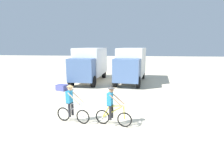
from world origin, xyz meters
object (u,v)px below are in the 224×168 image
object	(u,v)px
cyclist_cowboy_hat	(112,108)
supply_crate	(62,87)
box_truck_white_box	(131,63)
cyclist_orange_shirt	(71,105)
box_truck_avon_van	(90,63)

from	to	relation	value
cyclist_cowboy_hat	supply_crate	xyz separation A→B (m)	(-4.88, 6.40, -0.61)
box_truck_white_box	cyclist_cowboy_hat	size ratio (longest dim) A/B	3.83
box_truck_white_box	cyclist_orange_shirt	xyz separation A→B (m)	(-2.54, -10.74, -1.03)
box_truck_avon_van	cyclist_cowboy_hat	xyz separation A→B (m)	(3.57, -10.68, -1.03)
box_truck_white_box	cyclist_cowboy_hat	bearing A→B (deg)	-93.20
cyclist_orange_shirt	box_truck_white_box	bearing A→B (deg)	76.71
box_truck_avon_van	supply_crate	world-z (taller)	box_truck_avon_van
cyclist_cowboy_hat	box_truck_white_box	bearing A→B (deg)	86.80
box_truck_avon_van	supply_crate	xyz separation A→B (m)	(-1.32, -4.28, -1.64)
cyclist_orange_shirt	cyclist_cowboy_hat	distance (m)	1.93
cyclist_orange_shirt	box_truck_avon_van	bearing A→B (deg)	98.83
box_truck_white_box	cyclist_cowboy_hat	xyz separation A→B (m)	(-0.61, -10.87, -1.03)
box_truck_avon_van	cyclist_orange_shirt	bearing A→B (deg)	-81.17
box_truck_avon_van	supply_crate	distance (m)	4.77
box_truck_white_box	supply_crate	distance (m)	7.27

